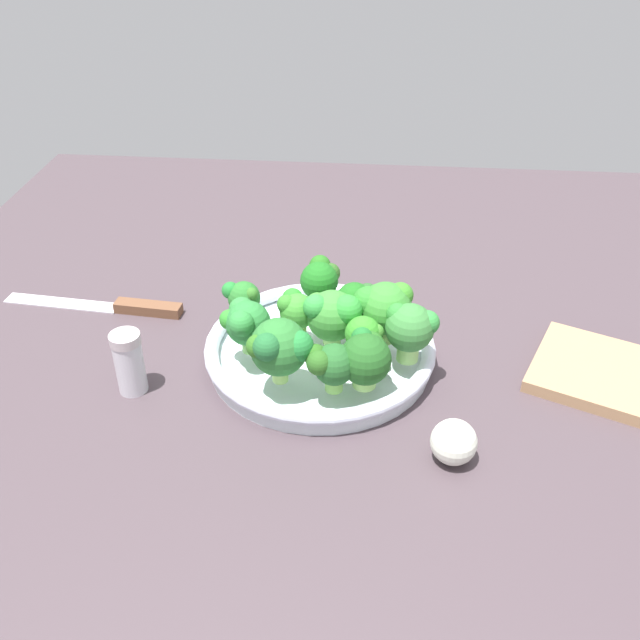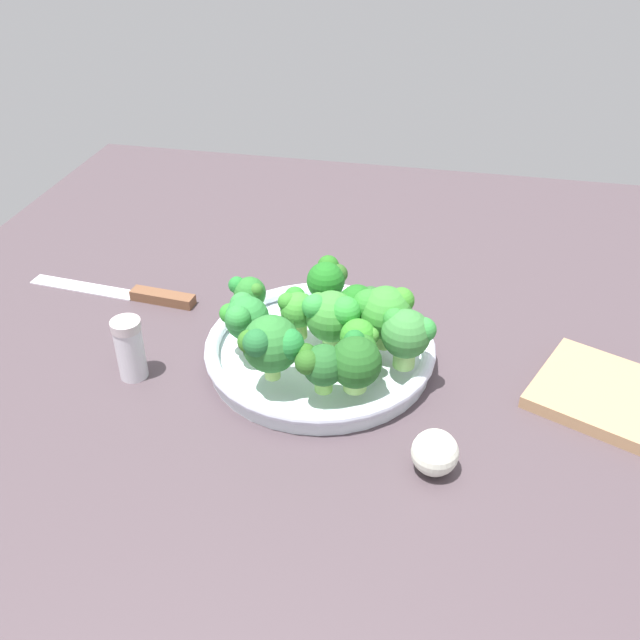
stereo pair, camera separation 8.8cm
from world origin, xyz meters
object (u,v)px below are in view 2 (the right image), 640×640
(broccoli_floret_6, at_px, (384,311))
(broccoli_floret_8, at_px, (244,317))
(broccoli_floret_1, at_px, (357,360))
(broccoli_floret_10, at_px, (360,306))
(broccoli_floret_0, at_px, (317,364))
(pepper_shaker, at_px, (130,349))
(bowl, at_px, (320,350))
(broccoli_floret_4, at_px, (327,279))
(broccoli_floret_2, at_px, (331,315))
(broccoli_floret_3, at_px, (359,339))
(broccoli_floret_7, at_px, (249,293))
(broccoli_floret_11, at_px, (407,334))
(broccoli_floret_9, at_px, (271,344))
(garlic_bulb, at_px, (435,453))
(broccoli_floret_5, at_px, (297,309))
(knife, at_px, (134,294))

(broccoli_floret_6, distance_m, broccoli_floret_8, 0.17)
(broccoli_floret_1, bearing_deg, broccoli_floret_10, 97.25)
(broccoli_floret_0, distance_m, pepper_shaker, 0.24)
(bowl, distance_m, broccoli_floret_4, 0.10)
(broccoli_floret_2, height_order, pepper_shaker, broccoli_floret_2)
(broccoli_floret_3, bearing_deg, broccoli_floret_7, 152.71)
(broccoli_floret_8, bearing_deg, broccoli_floret_10, 24.65)
(broccoli_floret_2, bearing_deg, broccoli_floret_4, 104.73)
(broccoli_floret_7, bearing_deg, broccoli_floret_11, -18.24)
(broccoli_floret_8, bearing_deg, broccoli_floret_9, -48.88)
(broccoli_floret_6, relative_size, broccoli_floret_11, 1.07)
(broccoli_floret_4, bearing_deg, broccoli_floret_0, -82.52)
(broccoli_floret_8, distance_m, broccoli_floret_11, 0.20)
(broccoli_floret_4, height_order, garlic_bulb, broccoli_floret_4)
(broccoli_floret_2, relative_size, broccoli_floret_4, 1.06)
(broccoli_floret_0, xyz_separation_m, broccoli_floret_3, (0.04, 0.06, 0.00))
(broccoli_floret_5, bearing_deg, broccoli_floret_1, -43.55)
(broccoli_floret_0, distance_m, broccoli_floret_10, 0.13)
(broccoli_floret_6, relative_size, broccoli_floret_8, 1.14)
(broccoli_floret_6, xyz_separation_m, knife, (-0.38, 0.09, -0.08))
(broccoli_floret_5, bearing_deg, broccoli_floret_11, -13.85)
(broccoli_floret_5, relative_size, knife, 0.24)
(broccoli_floret_0, distance_m, garlic_bulb, 0.16)
(broccoli_floret_4, xyz_separation_m, broccoli_floret_9, (-0.03, -0.16, 0.01))
(broccoli_floret_5, height_order, broccoli_floret_6, broccoli_floret_6)
(broccoli_floret_11, bearing_deg, broccoli_floret_1, -134.90)
(bowl, xyz_separation_m, broccoli_floret_4, (-0.01, 0.08, 0.06))
(broccoli_floret_8, relative_size, broccoli_floret_10, 1.12)
(broccoli_floret_3, xyz_separation_m, broccoli_floret_8, (-0.14, 0.01, 0.00))
(broccoli_floret_4, xyz_separation_m, knife, (-0.29, 0.02, -0.07))
(broccoli_floret_8, bearing_deg, broccoli_floret_6, 12.80)
(broccoli_floret_7, distance_m, broccoli_floret_11, 0.23)
(broccoli_floret_10, height_order, garlic_bulb, broccoli_floret_10)
(broccoli_floret_0, bearing_deg, broccoli_floret_8, 147.69)
(broccoli_floret_6, relative_size, broccoli_floret_9, 1.00)
(broccoli_floret_1, relative_size, garlic_bulb, 1.37)
(broccoli_floret_7, xyz_separation_m, broccoli_floret_10, (0.15, -0.01, 0.01))
(broccoli_floret_5, relative_size, pepper_shaker, 0.77)
(broccoli_floret_8, relative_size, pepper_shaker, 0.87)
(broccoli_floret_1, distance_m, broccoli_floret_3, 0.04)
(broccoli_floret_0, relative_size, broccoli_floret_7, 1.12)
(broccoli_floret_5, height_order, broccoli_floret_8, broccoli_floret_8)
(broccoli_floret_2, bearing_deg, broccoli_floret_8, -165.59)
(broccoli_floret_5, xyz_separation_m, broccoli_floret_6, (0.11, 0.00, 0.01))
(broccoli_floret_1, height_order, broccoli_floret_6, broccoli_floret_6)
(broccoli_floret_10, height_order, broccoli_floret_11, broccoli_floret_11)
(broccoli_floret_9, xyz_separation_m, broccoli_floret_10, (0.08, 0.12, -0.01))
(broccoli_floret_11, bearing_deg, broccoli_floret_6, 131.00)
(bowl, height_order, broccoli_floret_11, broccoli_floret_11)
(broccoli_floret_3, bearing_deg, broccoli_floret_10, 98.07)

